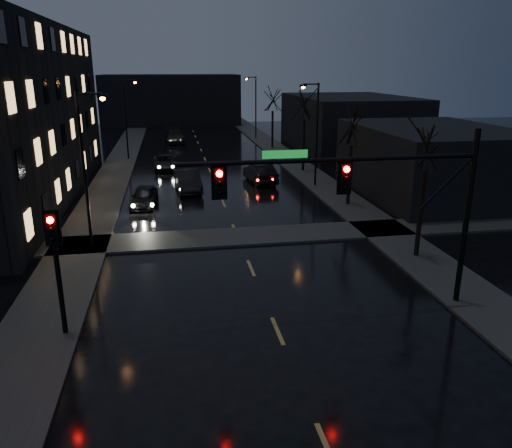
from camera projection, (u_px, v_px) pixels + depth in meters
name	position (u px, v px, depth m)	size (l,w,h in m)	color
sidewalk_left	(112.00, 180.00, 42.03)	(3.00, 140.00, 0.12)	#2D2D2B
sidewalk_right	(307.00, 173.00, 44.78)	(3.00, 140.00, 0.12)	#2D2D2B
sidewalk_cross	(238.00, 237.00, 27.90)	(40.00, 3.00, 0.12)	#2D2D2B
commercial_right_near	(432.00, 161.00, 36.73)	(10.00, 14.00, 5.00)	black
commercial_right_far	(349.00, 123.00, 57.50)	(12.00, 18.00, 6.00)	black
far_block	(171.00, 100.00, 82.16)	(22.00, 10.00, 8.00)	black
signal_mast	(377.00, 189.00, 18.14)	(11.11, 0.41, 7.00)	black
signal_pole_left	(56.00, 256.00, 16.86)	(0.35, 0.41, 4.53)	black
tree_near	(429.00, 132.00, 23.18)	(3.52, 3.52, 8.08)	black
tree_mid_a	(353.00, 120.00, 32.70)	(3.30, 3.30, 7.58)	black
tree_mid_b	(305.00, 97.00, 43.74)	(3.74, 3.74, 8.59)	black
tree_far	(273.00, 95.00, 57.07)	(3.43, 3.43, 7.88)	black
streetlight_l_near	(87.00, 159.00, 24.78)	(1.53, 0.28, 8.00)	black
streetlight_l_far	(127.00, 112.00, 50.16)	(1.53, 0.28, 8.00)	black
streetlight_r_mid	(314.00, 126.00, 38.52)	(1.53, 0.28, 8.00)	black
streetlight_r_far	(254.00, 102.00, 64.84)	(1.53, 0.28, 8.00)	black
oncoming_car_a	(144.00, 196.00, 34.04)	(1.63, 4.05, 1.38)	black
oncoming_car_b	(188.00, 181.00, 38.23)	(1.70, 4.87, 1.61)	black
oncoming_car_c	(166.00, 162.00, 46.39)	(2.22, 4.81, 1.34)	black
oncoming_car_d	(175.00, 136.00, 62.90)	(2.30, 5.66, 1.64)	black
lead_car	(260.00, 173.00, 41.03)	(1.65, 4.72, 1.56)	black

